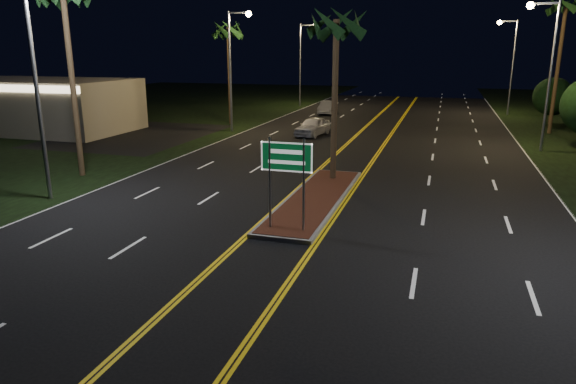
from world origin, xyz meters
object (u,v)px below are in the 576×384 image
at_px(palm_right_far, 566,8).
at_px(palm_left_far, 228,31).
at_px(streetlight_left_near, 41,63).
at_px(median_island, 316,199).
at_px(commercial_building, 36,105).
at_px(palm_median, 336,24).
at_px(shrub_far, 553,97).
at_px(highway_sign, 287,166).
at_px(streetlight_right_far, 510,56).
at_px(streetlight_left_far, 303,55).
at_px(car_far, 327,106).
at_px(car_near, 313,125).
at_px(streetlight_left_mid, 234,57).
at_px(streetlight_right_mid, 546,59).

bearing_deg(palm_right_far, palm_left_far, -175.53).
bearing_deg(streetlight_left_near, median_island, 15.78).
height_order(commercial_building, palm_median, palm_median).
bearing_deg(shrub_far, median_island, -115.45).
height_order(highway_sign, palm_median, palm_median).
distance_m(streetlight_left_near, streetlight_right_far, 43.53).
distance_m(palm_median, shrub_far, 29.41).
bearing_deg(shrub_far, highway_sign, -112.57).
xyz_separation_m(palm_right_far, shrub_far, (1.00, 6.00, -6.81)).
relative_size(streetlight_left_far, car_far, 2.01).
bearing_deg(streetlight_left_far, streetlight_right_far, -5.38).
xyz_separation_m(palm_left_far, car_near, (8.43, -4.23, -6.95)).
xyz_separation_m(streetlight_right_far, palm_right_far, (2.19, -12.00, 3.49)).
distance_m(streetlight_left_mid, streetlight_right_mid, 21.32).
xyz_separation_m(highway_sign, streetlight_left_far, (-10.61, 41.20, 3.25)).
bearing_deg(median_island, streetlight_right_mid, 54.72).
distance_m(commercial_building, palm_left_far, 16.47).
bearing_deg(streetlight_right_mid, shrub_far, 77.18).
height_order(streetlight_left_near, palm_right_far, palm_right_far).
xyz_separation_m(streetlight_left_far, streetlight_right_mid, (21.23, -22.00, 0.00)).
xyz_separation_m(median_island, car_far, (-6.31, 30.52, 0.66)).
xyz_separation_m(streetlight_right_mid, streetlight_right_far, (0.00, 20.00, 0.00)).
bearing_deg(streetlight_right_far, car_near, -129.42).
bearing_deg(palm_median, streetlight_left_far, 107.58).
distance_m(streetlight_left_far, shrub_far, 25.90).
relative_size(palm_median, shrub_far, 2.10).
height_order(streetlight_left_mid, car_far, streetlight_left_mid).
bearing_deg(streetlight_left_mid, palm_left_far, 118.67).
height_order(streetlight_left_near, streetlight_right_far, same).
bearing_deg(palm_right_far, highway_sign, -115.20).
relative_size(palm_left_far, car_far, 1.97).
distance_m(commercial_building, streetlight_left_mid, 16.31).
xyz_separation_m(commercial_building, streetlight_right_mid, (36.61, 2.01, 3.65)).
xyz_separation_m(median_island, palm_right_far, (12.80, 23.00, 9.06)).
bearing_deg(palm_right_far, commercial_building, -165.53).
bearing_deg(car_far, palm_left_far, -126.38).
bearing_deg(streetlight_right_far, commercial_building, -148.99).
relative_size(highway_sign, shrub_far, 0.81).
height_order(streetlight_left_mid, car_near, streetlight_left_mid).
distance_m(median_island, streetlight_right_mid, 19.20).
xyz_separation_m(median_island, shrub_far, (13.80, 29.00, 2.25)).
xyz_separation_m(car_near, car_far, (-1.94, 13.74, -0.05)).
height_order(streetlight_right_mid, shrub_far, streetlight_right_mid).
distance_m(streetlight_right_mid, car_near, 15.85).
bearing_deg(car_near, palm_right_far, 29.56).
distance_m(streetlight_left_far, palm_median, 35.18).
relative_size(highway_sign, palm_right_far, 0.31).
relative_size(highway_sign, commercial_building, 0.21).
relative_size(median_island, palm_median, 1.23).
bearing_deg(palm_right_far, streetlight_left_far, 149.12).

